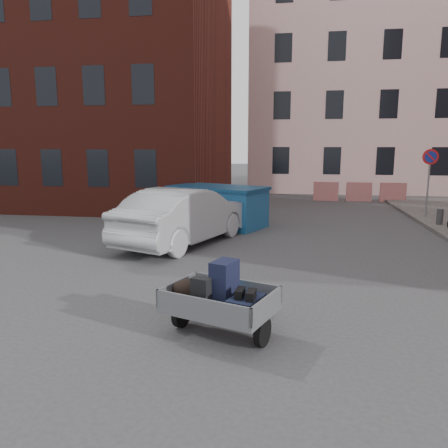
# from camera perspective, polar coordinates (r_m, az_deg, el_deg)

# --- Properties ---
(ground) EXTENTS (120.00, 120.00, 0.00)m
(ground) POSITION_cam_1_polar(r_m,az_deg,el_deg) (9.14, 3.68, -8.42)
(ground) COLOR #38383A
(ground) RESTS_ON ground
(building_brick) EXTENTS (12.00, 10.00, 14.00)m
(building_brick) POSITION_cam_1_polar(r_m,az_deg,el_deg) (24.08, -16.03, 19.66)
(building_brick) COLOR #591E16
(building_brick) RESTS_ON ground
(building_pink) EXTENTS (16.00, 8.00, 14.00)m
(building_pink) POSITION_cam_1_polar(r_m,az_deg,el_deg) (31.33, 19.45, 17.22)
(building_pink) COLOR #D1A1A1
(building_pink) RESTS_ON ground
(far_building) EXTENTS (6.00, 6.00, 8.00)m
(far_building) POSITION_cam_1_polar(r_m,az_deg,el_deg) (37.03, -25.61, 10.98)
(far_building) COLOR maroon
(far_building) RESTS_ON ground
(no_parking_sign) EXTENTS (0.60, 0.09, 2.65)m
(no_parking_sign) POSITION_cam_1_polar(r_m,az_deg,el_deg) (18.87, 25.26, 6.55)
(no_parking_sign) COLOR gray
(no_parking_sign) RESTS_ON sidewalk
(barriers) EXTENTS (4.70, 0.18, 1.00)m
(barriers) POSITION_cam_1_polar(r_m,az_deg,el_deg) (23.99, 17.23, 4.04)
(barriers) COLOR red
(barriers) RESTS_ON ground
(trailer) EXTENTS (1.88, 1.98, 1.20)m
(trailer) POSITION_cam_1_polar(r_m,az_deg,el_deg) (6.79, -0.62, -9.70)
(trailer) COLOR black
(trailer) RESTS_ON ground
(dumpster) EXTENTS (3.90, 3.02, 1.46)m
(dumpster) POSITION_cam_1_polar(r_m,az_deg,el_deg) (15.92, -0.86, 2.38)
(dumpster) COLOR #1D588E
(dumpster) RESTS_ON ground
(silver_car) EXTENTS (3.39, 5.40, 1.68)m
(silver_car) POSITION_cam_1_polar(r_m,az_deg,el_deg) (13.10, -5.11, 1.09)
(silver_car) COLOR #AAACB2
(silver_car) RESTS_ON ground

